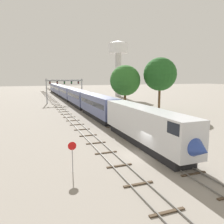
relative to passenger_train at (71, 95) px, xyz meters
The scene contains 9 objects.
ground_plane 53.48m from the passenger_train, 92.15° to the right, with size 400.00×400.00×0.00m, color gray.
track_main 7.09m from the passenger_train, 90.00° to the left, with size 2.60×200.00×0.16m.
track_near 14.69m from the passenger_train, 112.34° to the right, with size 2.60×160.00×0.16m.
passenger_train is the anchor object (origin of this frame).
signal_gantry 4.01m from the passenger_train, 165.20° to the right, with size 12.10×0.49×8.00m.
water_tower 33.35m from the passenger_train, 35.68° to the left, with size 8.56×8.56×23.94m.
stop_sign 56.10m from the passenger_train, 100.27° to the right, with size 0.76×0.08×2.88m.
trackside_tree_left 33.03m from the passenger_train, 59.65° to the right, with size 7.92×7.92×13.16m.
trackside_tree_mid 26.93m from the passenger_train, 71.21° to the right, with size 7.30×7.30×11.36m.
Camera 1 is at (-11.37, -20.89, 8.61)m, focal length 35.58 mm.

